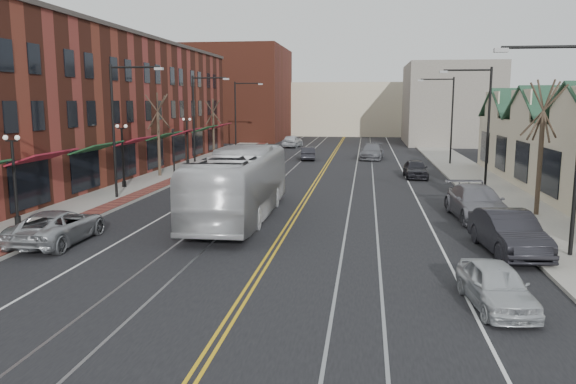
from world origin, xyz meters
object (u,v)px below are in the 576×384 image
(transit_bus, at_px, (240,185))
(parked_car_d, at_px, (415,169))
(parked_car_a, at_px, (496,285))
(parked_car_b, at_px, (508,233))
(parked_car_c, at_px, (477,203))
(parked_suv, at_px, (58,226))

(transit_bus, xyz_separation_m, parked_car_d, (10.22, 16.92, -1.06))
(parked_car_a, bearing_deg, parked_car_d, 83.45)
(parked_car_a, bearing_deg, parked_car_b, 67.26)
(parked_car_a, relative_size, parked_car_c, 0.66)
(parked_car_c, bearing_deg, parked_car_d, 91.99)
(parked_car_b, distance_m, parked_car_d, 22.00)
(parked_car_a, height_order, parked_car_d, parked_car_d)
(parked_car_b, xyz_separation_m, parked_car_d, (-1.80, 21.93, -0.13))
(parked_suv, distance_m, parked_car_b, 18.62)
(parked_car_c, xyz_separation_m, parked_car_d, (-1.80, 15.37, -0.13))
(parked_car_a, distance_m, parked_car_d, 28.13)
(parked_car_a, bearing_deg, transit_bus, 125.79)
(parked_suv, relative_size, parked_car_a, 1.33)
(parked_car_c, bearing_deg, parked_car_a, -102.72)
(parked_car_d, bearing_deg, parked_suv, -127.93)
(transit_bus, height_order, parked_suv, transit_bus)
(parked_suv, relative_size, parked_car_c, 0.88)
(parked_car_a, bearing_deg, parked_car_c, 75.42)
(parked_suv, distance_m, parked_car_c, 20.05)
(transit_bus, distance_m, parked_car_d, 19.79)
(transit_bus, relative_size, parked_car_a, 3.28)
(transit_bus, bearing_deg, parked_car_c, -173.31)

